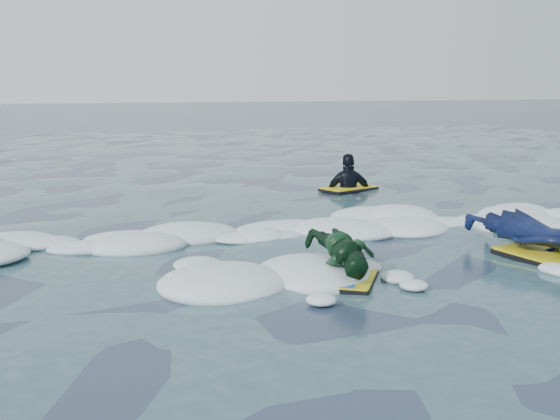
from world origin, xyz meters
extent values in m
plane|color=#18273B|center=(0.00, 0.00, 0.00)|extent=(120.00, 120.00, 0.00)
cube|color=black|center=(2.24, -0.63, 0.04)|extent=(0.91, 1.32, 0.06)
cube|color=gold|center=(2.24, -0.63, 0.08)|extent=(0.88, 1.29, 0.02)
imported|color=#0A124C|center=(2.24, -0.38, 0.27)|extent=(1.08, 1.91, 0.43)
cube|color=black|center=(-0.14, -0.79, 0.03)|extent=(0.78, 0.90, 0.04)
cube|color=gold|center=(-0.14, -0.79, 0.06)|extent=(0.75, 0.88, 0.01)
cube|color=blue|center=(-0.14, -0.79, 0.07)|extent=(0.50, 0.72, 0.00)
imported|color=#103C1A|center=(-0.14, -0.59, 0.25)|extent=(0.69, 1.24, 0.45)
cube|color=black|center=(1.97, 4.70, 0.04)|extent=(1.15, 0.91, 0.05)
cube|color=gold|center=(1.97, 4.70, 0.07)|extent=(1.12, 0.88, 0.02)
imported|color=black|center=(1.97, 4.70, -0.09)|extent=(0.95, 0.53, 1.52)
camera|label=1|loc=(-2.61, -6.93, 1.94)|focal=45.00mm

